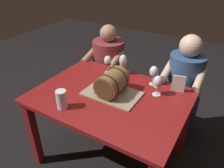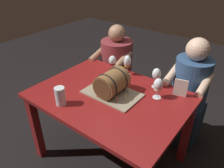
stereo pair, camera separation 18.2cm
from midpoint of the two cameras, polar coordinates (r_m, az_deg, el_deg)
The scene contains 11 objects.
ground_plane at distance 2.37m, azimuth 1.89°, elevation -18.28°, with size 8.00×8.00×0.00m, color black.
dining_table at distance 1.93m, azimuth 2.22°, elevation -5.70°, with size 1.28×0.94×0.76m.
barrel_cake at distance 1.82m, azimuth 2.86°, elevation -0.11°, with size 0.47×0.30×0.22m.
wine_glass_empty at distance 1.97m, azimuth 14.08°, elevation 2.40°, with size 0.08×0.08×0.18m.
wine_glass_red at distance 2.16m, azimuth 2.55°, elevation 5.88°, with size 0.07×0.07×0.18m.
wine_glass_amber at distance 2.13m, azimuth 6.49°, elevation 5.61°, with size 0.07×0.07×0.20m.
wine_glass_white at distance 1.83m, azimuth 14.71°, elevation -0.41°, with size 0.08×0.08×0.18m.
beer_pint at distance 1.74m, azimuth -10.35°, elevation -3.30°, with size 0.08×0.08×0.15m.
menu_card at distance 1.92m, azimuth 19.96°, elevation -1.05°, with size 0.11×0.01×0.16m, color silver.
person_seated_left at distance 2.69m, azimuth 3.08°, elevation 2.83°, with size 0.42×0.49×1.12m.
person_seated_right at distance 2.37m, azimuth 21.08°, elevation -3.40°, with size 0.38×0.47×1.16m.
Camera 2 is at (0.96, -1.22, 1.80)m, focal length 35.30 mm.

